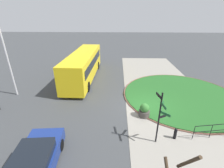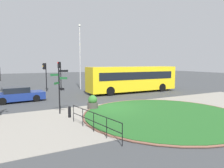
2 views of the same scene
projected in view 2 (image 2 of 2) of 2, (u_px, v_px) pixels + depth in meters
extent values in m
plane|color=#3D3F42|center=(111.00, 108.00, 16.12)|extent=(120.00, 120.00, 0.00)
cube|color=gray|center=(125.00, 114.00, 14.24)|extent=(32.00, 7.71, 0.02)
cylinder|color=#235B23|center=(163.00, 115.00, 13.96)|extent=(10.62, 10.62, 0.10)
torus|color=brown|center=(163.00, 115.00, 13.96)|extent=(10.93, 10.93, 0.11)
cylinder|color=black|center=(59.00, 91.00, 14.17)|extent=(0.09, 0.09, 3.29)
sphere|color=black|center=(59.00, 66.00, 13.99)|extent=(0.10, 0.10, 0.10)
cube|color=black|center=(64.00, 71.00, 14.26)|extent=(0.64, 0.16, 0.15)
cube|color=#195128|center=(54.00, 75.00, 13.85)|extent=(0.56, 0.13, 0.15)
cube|color=#195128|center=(63.00, 78.00, 14.06)|extent=(0.47, 0.29, 0.15)
cube|color=#195128|center=(57.00, 83.00, 13.78)|extent=(0.43, 0.45, 0.15)
cube|color=black|center=(62.00, 89.00, 13.99)|extent=(0.24, 0.42, 0.15)
cylinder|color=black|center=(70.00, 113.00, 13.37)|extent=(0.19, 0.19, 0.64)
sphere|color=black|center=(69.00, 107.00, 13.33)|extent=(0.18, 0.18, 0.18)
cube|color=black|center=(94.00, 113.00, 10.51)|extent=(0.77, 4.54, 0.03)
cube|color=black|center=(94.00, 122.00, 10.56)|extent=(0.77, 4.54, 0.03)
cylinder|color=black|center=(73.00, 114.00, 12.39)|extent=(0.04, 0.04, 1.01)
cylinder|color=black|center=(83.00, 118.00, 11.48)|extent=(0.04, 0.04, 1.01)
cylinder|color=black|center=(94.00, 122.00, 10.57)|extent=(0.04, 0.04, 1.01)
cylinder|color=black|center=(107.00, 128.00, 9.66)|extent=(0.04, 0.04, 1.01)
cylinder|color=black|center=(122.00, 135.00, 8.75)|extent=(0.04, 0.04, 1.01)
cube|color=yellow|center=(133.00, 78.00, 24.64)|extent=(11.24, 2.66, 2.80)
cube|color=black|center=(127.00, 75.00, 25.70)|extent=(9.85, 0.20, 0.88)
cube|color=black|center=(139.00, 76.00, 23.50)|extent=(9.85, 0.20, 0.88)
cube|color=black|center=(168.00, 76.00, 27.15)|extent=(0.06, 2.02, 1.10)
cube|color=black|center=(169.00, 68.00, 27.04)|extent=(0.04, 1.35, 0.28)
cylinder|color=black|center=(151.00, 86.00, 27.38)|extent=(1.01, 0.32, 1.00)
cylinder|color=black|center=(162.00, 88.00, 25.37)|extent=(1.01, 0.32, 1.00)
cylinder|color=black|center=(102.00, 89.00, 24.16)|extent=(1.01, 0.32, 1.00)
cylinder|color=black|center=(110.00, 91.00, 22.15)|extent=(1.01, 0.32, 1.00)
cube|color=navy|center=(18.00, 96.00, 18.77)|extent=(4.63, 2.29, 0.68)
cube|color=black|center=(16.00, 90.00, 18.61)|extent=(2.33, 1.85, 0.50)
cube|color=#EAEACC|center=(42.00, 93.00, 20.46)|extent=(0.04, 0.20, 0.12)
cube|color=#EAEACC|center=(45.00, 94.00, 19.52)|extent=(0.04, 0.20, 0.12)
cylinder|color=black|center=(32.00, 96.00, 20.26)|extent=(0.66, 0.28, 0.64)
cylinder|color=black|center=(36.00, 98.00, 18.83)|extent=(0.66, 0.28, 0.64)
cylinder|color=black|center=(0.00, 98.00, 18.75)|extent=(0.66, 0.28, 0.64)
cylinder|color=black|center=(2.00, 101.00, 17.32)|extent=(0.66, 0.28, 0.64)
cylinder|color=black|center=(61.00, 76.00, 26.13)|extent=(0.11, 0.11, 3.67)
cube|color=black|center=(59.00, 65.00, 25.83)|extent=(0.32, 0.32, 0.78)
sphere|color=red|center=(58.00, 63.00, 25.70)|extent=(0.16, 0.16, 0.16)
sphere|color=black|center=(58.00, 65.00, 25.73)|extent=(0.16, 0.16, 0.16)
sphere|color=black|center=(58.00, 67.00, 25.75)|extent=(0.16, 0.16, 0.16)
cylinder|color=black|center=(46.00, 77.00, 25.58)|extent=(0.11, 0.11, 3.51)
cube|color=black|center=(44.00, 66.00, 25.33)|extent=(0.27, 0.27, 0.78)
sphere|color=black|center=(43.00, 64.00, 25.23)|extent=(0.16, 0.16, 0.16)
sphere|color=#F2A519|center=(43.00, 66.00, 25.26)|extent=(0.16, 0.16, 0.16)
sphere|color=black|center=(43.00, 68.00, 25.28)|extent=(0.16, 0.16, 0.16)
cylinder|color=#B7B7BC|center=(80.00, 58.00, 27.22)|extent=(0.16, 0.16, 8.32)
cylinder|color=silver|center=(79.00, 25.00, 26.77)|extent=(0.32, 0.32, 0.22)
cylinder|color=#47423D|center=(93.00, 106.00, 15.82)|extent=(0.82, 0.82, 0.51)
sphere|color=#33702D|center=(93.00, 100.00, 15.77)|extent=(0.70, 0.70, 0.70)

